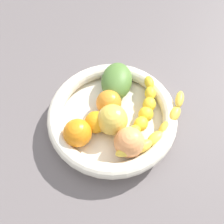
{
  "coord_description": "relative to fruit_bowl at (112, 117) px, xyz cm",
  "views": [
    {
      "loc": [
        -0.07,
        29.3,
        57.04
      ],
      "look_at": [
        0.0,
        0.0,
        8.45
      ],
      "focal_mm": 36.69,
      "sensor_mm": 36.0,
      "label": 1
    }
  ],
  "objects": [
    {
      "name": "banana_draped_left",
      "position": [
        -11.14,
        4.85,
        2.09
      ],
      "size": [
        18.3,
        18.46,
        4.44
      ],
      "color": "yellow",
      "rests_on": "fruit_bowl"
    },
    {
      "name": "fruit_bowl",
      "position": [
        0.0,
        0.0,
        0.0
      ],
      "size": [
        32.71,
        32.71,
        6.11
      ],
      "color": "silver",
      "rests_on": "kitchen_counter"
    },
    {
      "name": "orange_mid_left",
      "position": [
        4.04,
        2.73,
        2.0
      ],
      "size": [
        5.46,
        5.46,
        5.46
      ],
      "primitive_type": "sphere",
      "color": "orange",
      "rests_on": "fruit_bowl"
    },
    {
      "name": "orange_mid_right",
      "position": [
        8.1,
        5.96,
        2.65
      ],
      "size": [
        6.76,
        6.76,
        6.76
      ],
      "primitive_type": "sphere",
      "color": "orange",
      "rests_on": "fruit_bowl"
    },
    {
      "name": "mango_green",
      "position": [
        -1.17,
        -9.65,
        2.5
      ],
      "size": [
        9.66,
        12.8,
        6.46
      ],
      "primitive_type": "ellipsoid",
      "rotation": [
        0.0,
        0.0,
        1.45
      ],
      "color": "#517B33",
      "rests_on": "fruit_bowl"
    },
    {
      "name": "kitchen_counter",
      "position": [
        0.0,
        0.0,
        -4.67
      ],
      "size": [
        120.0,
        120.0,
        3.0
      ],
      "primitive_type": "cube",
      "color": "#655D5D",
      "rests_on": "ground"
    },
    {
      "name": "peach_blush",
      "position": [
        -3.86,
        8.36,
        2.83
      ],
      "size": [
        7.11,
        7.11,
        7.11
      ],
      "primitive_type": "sphere",
      "color": "#F49958",
      "rests_on": "fruit_bowl"
    },
    {
      "name": "orange_front",
      "position": [
        0.9,
        -2.57,
        2.53
      ],
      "size": [
        6.51,
        6.51,
        6.51
      ],
      "primitive_type": "sphere",
      "color": "orange",
      "rests_on": "fruit_bowl"
    },
    {
      "name": "banana_draped_right",
      "position": [
        -7.71,
        -0.03,
        1.93
      ],
      "size": [
        11.26,
        20.85,
        4.75
      ],
      "color": "yellow",
      "rests_on": "fruit_bowl"
    },
    {
      "name": "apple_yellow",
      "position": [
        -0.5,
        2.61,
        3.02
      ],
      "size": [
        7.5,
        7.5,
        7.5
      ],
      "primitive_type": "sphere",
      "color": "#E2BE49",
      "rests_on": "fruit_bowl"
    }
  ]
}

